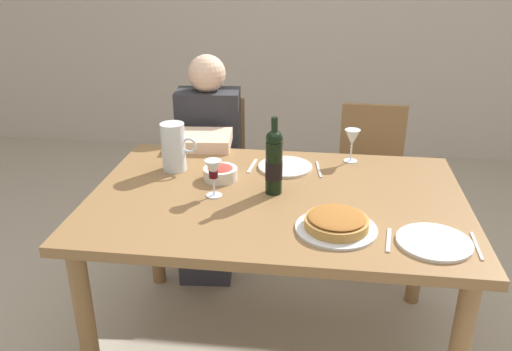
% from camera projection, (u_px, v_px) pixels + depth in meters
% --- Properties ---
extents(ground_plane, '(8.00, 8.00, 0.00)m').
position_uv_depth(ground_plane, '(274.00, 344.00, 2.44)').
color(ground_plane, '#B2A893').
extents(dining_table, '(1.50, 1.00, 0.76)m').
position_uv_depth(dining_table, '(276.00, 216.00, 2.17)').
color(dining_table, olive).
rests_on(dining_table, ground).
extents(wine_bottle, '(0.07, 0.07, 0.32)m').
position_uv_depth(wine_bottle, '(274.00, 162.00, 2.10)').
color(wine_bottle, black).
rests_on(wine_bottle, dining_table).
extents(water_pitcher, '(0.16, 0.11, 0.21)m').
position_uv_depth(water_pitcher, '(174.00, 150.00, 2.34)').
color(water_pitcher, silver).
rests_on(water_pitcher, dining_table).
extents(baked_tart, '(0.29, 0.29, 0.06)m').
position_uv_depth(baked_tart, '(336.00, 223.00, 1.86)').
color(baked_tart, silver).
rests_on(baked_tart, dining_table).
extents(salad_bowl, '(0.15, 0.15, 0.06)m').
position_uv_depth(salad_bowl, '(220.00, 172.00, 2.26)').
color(salad_bowl, silver).
rests_on(salad_bowl, dining_table).
extents(wine_glass_left_diner, '(0.07, 0.07, 0.15)m').
position_uv_depth(wine_glass_left_diner, '(352.00, 139.00, 2.42)').
color(wine_glass_left_diner, silver).
rests_on(wine_glass_left_diner, dining_table).
extents(wine_glass_right_diner, '(0.07, 0.07, 0.15)m').
position_uv_depth(wine_glass_right_diner, '(213.00, 171.00, 2.08)').
color(wine_glass_right_diner, silver).
rests_on(wine_glass_right_diner, dining_table).
extents(dinner_plate_left_setting, '(0.24, 0.24, 0.01)m').
position_uv_depth(dinner_plate_left_setting, '(285.00, 167.00, 2.39)').
color(dinner_plate_left_setting, silver).
rests_on(dinner_plate_left_setting, dining_table).
extents(dinner_plate_right_setting, '(0.25, 0.25, 0.01)m').
position_uv_depth(dinner_plate_right_setting, '(434.00, 242.00, 1.79)').
color(dinner_plate_right_setting, white).
rests_on(dinner_plate_right_setting, dining_table).
extents(fork_left_setting, '(0.03, 0.16, 0.00)m').
position_uv_depth(fork_left_setting, '(252.00, 166.00, 2.41)').
color(fork_left_setting, silver).
rests_on(fork_left_setting, dining_table).
extents(knife_left_setting, '(0.03, 0.18, 0.00)m').
position_uv_depth(knife_left_setting, '(319.00, 169.00, 2.37)').
color(knife_left_setting, silver).
rests_on(knife_left_setting, dining_table).
extents(knife_right_setting, '(0.02, 0.18, 0.00)m').
position_uv_depth(knife_right_setting, '(477.00, 246.00, 1.77)').
color(knife_right_setting, silver).
rests_on(knife_right_setting, dining_table).
extents(spoon_right_setting, '(0.03, 0.16, 0.00)m').
position_uv_depth(spoon_right_setting, '(389.00, 240.00, 1.81)').
color(spoon_right_setting, silver).
rests_on(spoon_right_setting, dining_table).
extents(chair_left, '(0.43, 0.43, 0.87)m').
position_uv_depth(chair_left, '(214.00, 164.00, 3.13)').
color(chair_left, olive).
rests_on(chair_left, ground).
extents(diner_left, '(0.37, 0.53, 1.16)m').
position_uv_depth(diner_left, '(207.00, 160.00, 2.86)').
color(diner_left, '#2D2D33').
rests_on(diner_left, ground).
extents(chair_right, '(0.41, 0.41, 0.87)m').
position_uv_depth(chair_right, '(370.00, 174.00, 2.99)').
color(chair_right, olive).
rests_on(chair_right, ground).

